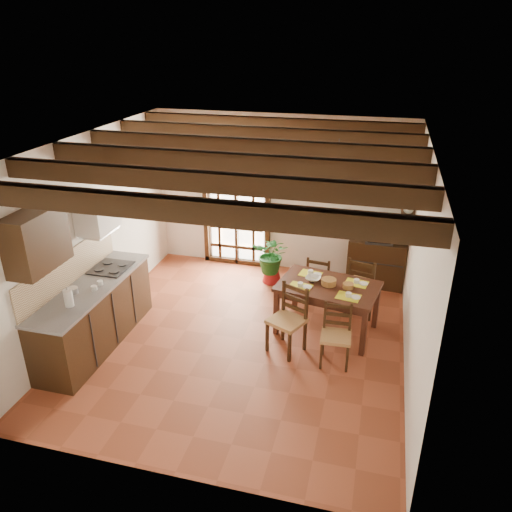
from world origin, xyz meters
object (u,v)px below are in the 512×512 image
(chair_near_right, at_px, (335,346))
(chair_far_left, at_px, (319,289))
(dining_table, at_px, (328,291))
(chair_near_left, at_px, (287,331))
(sideboard, at_px, (377,263))
(potted_plant, at_px, (272,252))
(crt_tv, at_px, (380,230))
(chair_far_right, at_px, (362,296))
(pendant_lamp, at_px, (335,193))
(kitchen_counter, at_px, (94,314))

(chair_near_right, xyz_separation_m, chair_far_left, (-0.43, 1.52, 0.00))
(dining_table, relative_size, chair_near_left, 1.60)
(chair_near_left, xyz_separation_m, sideboard, (1.10, 2.32, 0.11))
(chair_far_left, relative_size, potted_plant, 0.47)
(potted_plant, bearing_deg, chair_far_left, -31.32)
(crt_tv, distance_m, potted_plant, 1.85)
(chair_far_right, height_order, pendant_lamp, pendant_lamp)
(chair_near_right, height_order, crt_tv, crt_tv)
(chair_far_right, xyz_separation_m, sideboard, (0.17, 1.05, 0.10))
(chair_far_right, bearing_deg, kitchen_counter, 41.46)
(chair_far_left, xyz_separation_m, potted_plant, (-0.91, 0.55, 0.30))
(dining_table, distance_m, crt_tv, 1.83)
(crt_tv, bearing_deg, kitchen_counter, -143.93)
(dining_table, relative_size, sideboard, 1.59)
(chair_far_right, bearing_deg, chair_near_left, 68.71)
(dining_table, bearing_deg, potted_plant, 140.79)
(dining_table, height_order, crt_tv, crt_tv)
(kitchen_counter, relative_size, chair_far_left, 2.66)
(chair_near_left, distance_m, chair_far_right, 1.58)
(dining_table, relative_size, chair_far_left, 1.80)
(chair_near_right, height_order, potted_plant, potted_plant)
(potted_plant, height_order, pendant_lamp, pendant_lamp)
(chair_near_right, relative_size, chair_far_right, 0.87)
(chair_near_right, bearing_deg, crt_tv, 77.18)
(chair_far_right, relative_size, potted_plant, 0.54)
(chair_far_left, bearing_deg, dining_table, 113.84)
(chair_near_left, bearing_deg, potted_plant, 133.87)
(kitchen_counter, height_order, chair_far_left, kitchen_counter)
(potted_plant, xyz_separation_m, pendant_lamp, (1.12, -1.21, 1.51))
(chair_near_left, relative_size, sideboard, 0.99)
(dining_table, distance_m, chair_near_left, 0.86)
(dining_table, height_order, chair_near_right, chair_near_right)
(chair_near_right, height_order, chair_far_right, chair_far_right)
(chair_near_right, relative_size, potted_plant, 0.47)
(dining_table, bearing_deg, chair_far_left, 116.00)
(chair_near_left, distance_m, crt_tv, 2.66)
(chair_near_left, bearing_deg, chair_far_right, 79.05)
(dining_table, xyz_separation_m, sideboard, (0.64, 1.69, -0.25))
(sideboard, bearing_deg, crt_tv, -86.07)
(chair_far_right, bearing_deg, chair_far_left, 4.47)
(kitchen_counter, distance_m, potted_plant, 3.14)
(chair_far_right, distance_m, crt_tv, 1.27)
(chair_near_right, bearing_deg, chair_far_right, 76.77)
(chair_near_right, xyz_separation_m, pendant_lamp, (-0.21, 0.86, 1.81))
(kitchen_counter, distance_m, pendant_lamp, 3.69)
(kitchen_counter, xyz_separation_m, dining_table, (3.09, 1.14, 0.18))
(dining_table, distance_m, pendant_lamp, 1.43)
(chair_far_left, distance_m, potted_plant, 1.10)
(kitchen_counter, xyz_separation_m, chair_far_right, (3.55, 1.77, -0.17))
(chair_far_right, distance_m, pendant_lamp, 1.91)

